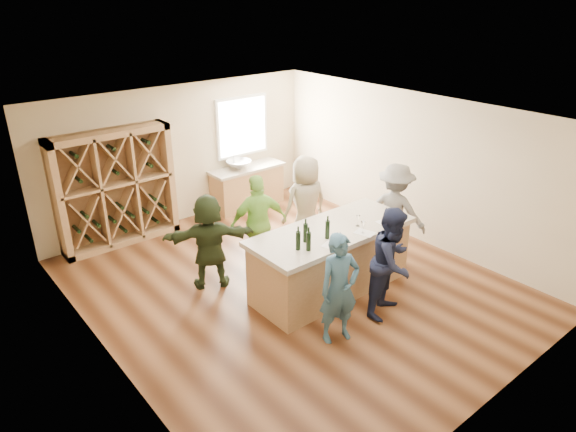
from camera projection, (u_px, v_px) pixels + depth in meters
floor at (291, 287)px, 8.51m from camera, size 6.00×7.00×0.10m
ceiling at (291, 114)px, 7.32m from camera, size 6.00×7.00×0.10m
wall_back at (180, 154)px, 10.42m from camera, size 6.00×0.10×2.80m
wall_front at (506, 309)px, 5.41m from camera, size 6.00×0.10×2.80m
wall_left at (96, 270)px, 6.15m from camera, size 0.10×7.00×2.80m
wall_right at (415, 167)px, 9.68m from camera, size 0.10×7.00×2.80m
window_frame at (242, 126)px, 11.09m from camera, size 1.30×0.06×1.30m
window_pane at (243, 127)px, 11.06m from camera, size 1.18×0.01×1.18m
wine_rack at (116, 189)px, 9.47m from camera, size 2.20×0.45×2.20m
back_counter_base at (247, 188)px, 11.38m from camera, size 1.60×0.58×0.86m
back_counter_top at (247, 168)px, 11.19m from camera, size 1.70×0.62×0.06m
sink at (239, 165)px, 11.02m from camera, size 0.54×0.54×0.19m
faucet at (234, 160)px, 11.13m from camera, size 0.02×0.02×0.30m
tasting_counter_base at (331, 262)px, 8.17m from camera, size 2.60×1.00×1.00m
tasting_counter_top at (332, 231)px, 7.95m from camera, size 2.72×1.12×0.08m
wine_bottle_a at (298, 241)px, 7.26m from camera, size 0.08×0.08×0.28m
wine_bottle_b at (309, 241)px, 7.24m from camera, size 0.07×0.07×0.28m
wine_bottle_c at (305, 233)px, 7.48m from camera, size 0.09×0.09×0.29m
wine_bottle_e at (327, 230)px, 7.59m from camera, size 0.09×0.09×0.28m
wine_glass_a at (338, 239)px, 7.43m from camera, size 0.08×0.08×0.18m
wine_glass_b at (363, 227)px, 7.76m from camera, size 0.09×0.09×0.20m
wine_glass_c at (389, 221)px, 7.99m from camera, size 0.08×0.08×0.18m
wine_glass_d at (358, 221)px, 8.01m from camera, size 0.08×0.08×0.17m
wine_glass_e at (387, 214)px, 8.27m from camera, size 0.07×0.07×0.16m
tasting_menu_a at (335, 246)px, 7.42m from camera, size 0.34×0.39×0.00m
tasting_menu_b at (365, 233)px, 7.81m from camera, size 0.29×0.34×0.00m
tasting_menu_c at (386, 223)px, 8.12m from camera, size 0.26×0.33×0.00m
person_near_left at (339, 289)px, 6.88m from camera, size 0.68×0.57×1.60m
person_near_right at (392, 262)px, 7.46m from camera, size 0.92×0.67×1.69m
person_server at (394, 212)px, 9.05m from camera, size 0.93×1.25×1.76m
person_far_mid at (259, 223)px, 8.65m from camera, size 1.11×0.79×1.72m
person_far_right at (305, 204)px, 9.32m from camera, size 0.95×0.69×1.80m
person_far_left at (209, 242)px, 8.17m from camera, size 1.55×1.16×1.59m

